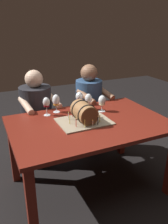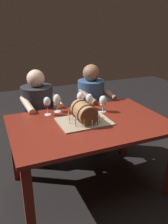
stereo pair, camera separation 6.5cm
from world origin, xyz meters
name	(u,v)px [view 2 (the right image)]	position (x,y,z in m)	size (l,w,h in m)	color
ground_plane	(89,186)	(0.00, 0.00, 0.00)	(8.00, 8.00, 0.00)	black
dining_table	(89,131)	(0.00, 0.00, 0.63)	(1.46, 0.96, 0.73)	maroon
barrel_cake	(84,114)	(-0.05, 0.02, 0.81)	(0.48, 0.36, 0.20)	gray
wine_glass_white	(103,101)	(0.24, 0.19, 0.84)	(0.08, 0.08, 0.17)	white
wine_glass_rose	(80,97)	(0.06, 0.38, 0.85)	(0.08, 0.08, 0.18)	white
wine_glass_red	(47,103)	(-0.31, 0.33, 0.86)	(0.07, 0.07, 0.19)	white
wine_glass_amber	(57,101)	(-0.20, 0.37, 0.85)	(0.08, 0.08, 0.19)	white
wine_glass_empty	(89,99)	(0.13, 0.29, 0.85)	(0.07, 0.07, 0.18)	white
person_seated_left	(39,120)	(-0.33, 0.70, 0.52)	(0.44, 0.52, 1.12)	black
person_seated_right	(91,113)	(0.34, 0.70, 0.52)	(0.43, 0.51, 1.13)	#1B2D46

